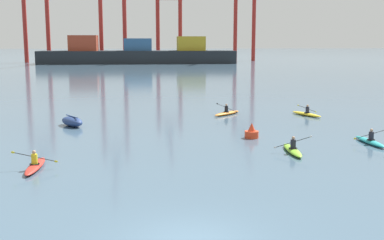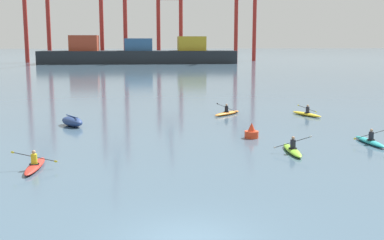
{
  "view_description": "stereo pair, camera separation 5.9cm",
  "coord_description": "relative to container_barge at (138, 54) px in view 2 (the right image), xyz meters",
  "views": [
    {
      "loc": [
        -1.37,
        -14.3,
        6.2
      ],
      "look_at": [
        2.09,
        19.8,
        0.6
      ],
      "focal_mm": 45.18,
      "sensor_mm": 36.0,
      "label": 1
    },
    {
      "loc": [
        -1.31,
        -14.31,
        6.2
      ],
      "look_at": [
        2.09,
        19.8,
        0.6
      ],
      "focal_mm": 45.18,
      "sensor_mm": 36.0,
      "label": 2
    }
  ],
  "objects": [
    {
      "name": "container_barge",
      "position": [
        0.0,
        0.0,
        0.0
      ],
      "size": [
        54.56,
        9.93,
        7.81
      ],
      "color": "#1E2328",
      "rests_on": "ground"
    },
    {
      "name": "gantry_crane_east_mid",
      "position": [
        9.69,
        14.3,
        12.89
      ],
      "size": [
        8.17,
        15.6,
        31.29
      ],
      "color": "maroon",
      "rests_on": "ground"
    },
    {
      "name": "gantry_crane_east",
      "position": [
        33.69,
        14.66,
        14.02
      ],
      "size": [
        7.13,
        18.35,
        32.74
      ],
      "color": "maroon",
      "rests_on": "ground"
    },
    {
      "name": "capsized_dinghy",
      "position": [
        -3.86,
        -102.09,
        -2.33
      ],
      "size": [
        2.32,
        2.79,
        0.76
      ],
      "color": "navy",
      "rests_on": "ground"
    },
    {
      "name": "channel_buoy",
      "position": [
        8.36,
        -107.74,
        -2.33
      ],
      "size": [
        0.9,
        0.9,
        1.0
      ],
      "color": "red",
      "rests_on": "ground"
    },
    {
      "name": "kayak_red",
      "position": [
        -3.94,
        -114.23,
        -2.51
      ],
      "size": [
        2.24,
        3.41,
        0.95
      ],
      "color": "red",
      "rests_on": "ground"
    },
    {
      "name": "kayak_lime",
      "position": [
        9.73,
        -112.08,
        -2.51
      ],
      "size": [
        2.22,
        3.43,
        0.99
      ],
      "color": "#7ABC2D",
      "rests_on": "ground"
    },
    {
      "name": "kayak_yellow",
      "position": [
        15.07,
        -98.91,
        -2.51
      ],
      "size": [
        2.02,
        3.36,
        1.04
      ],
      "color": "yellow",
      "rests_on": "ground"
    },
    {
      "name": "kayak_teal",
      "position": [
        15.18,
        -110.25,
        -2.51
      ],
      "size": [
        2.24,
        3.43,
        0.95
      ],
      "color": "teal",
      "rests_on": "ground"
    },
    {
      "name": "kayak_orange",
      "position": [
        8.48,
        -97.73,
        -2.51
      ],
      "size": [
        2.84,
        2.81,
        0.96
      ],
      "color": "orange",
      "rests_on": "ground"
    }
  ]
}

